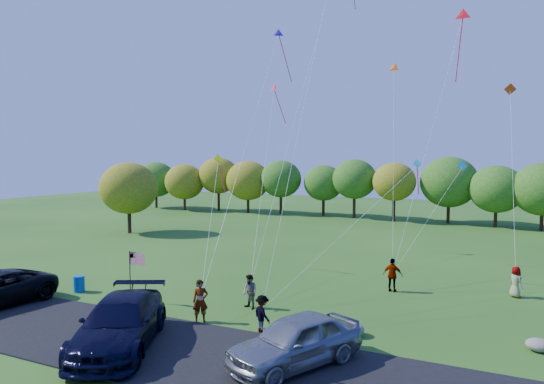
{
  "coord_description": "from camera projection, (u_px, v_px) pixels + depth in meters",
  "views": [
    {
      "loc": [
        10.76,
        -18.64,
        7.34
      ],
      "look_at": [
        -0.87,
        6.0,
        5.42
      ],
      "focal_mm": 32.0,
      "sensor_mm": 36.0,
      "label": 1
    }
  ],
  "objects": [
    {
      "name": "ground",
      "position": [
        233.0,
        320.0,
        21.91
      ],
      "size": [
        140.0,
        140.0,
        0.0
      ],
      "primitive_type": "plane",
      "color": "#245117",
      "rests_on": "ground"
    },
    {
      "name": "asphalt_lane",
      "position": [
        180.0,
        352.0,
        18.3
      ],
      "size": [
        44.0,
        6.0,
        0.06
      ],
      "primitive_type": "cube",
      "color": "black",
      "rests_on": "ground"
    },
    {
      "name": "treeline",
      "position": [
        388.0,
        182.0,
        54.58
      ],
      "size": [
        75.03,
        27.6,
        8.36
      ],
      "color": "#332012",
      "rests_on": "ground"
    },
    {
      "name": "minivan_navy",
      "position": [
        120.0,
        323.0,
        18.61
      ],
      "size": [
        5.23,
        6.97,
        1.88
      ],
      "primitive_type": "imported",
      "rotation": [
        0.0,
        0.0,
        0.46
      ],
      "color": "black",
      "rests_on": "asphalt_lane"
    },
    {
      "name": "minivan_silver",
      "position": [
        295.0,
        341.0,
        16.96
      ],
      "size": [
        4.21,
        5.6,
        1.78
      ],
      "primitive_type": "imported",
      "rotation": [
        0.0,
        0.0,
        -0.47
      ],
      "color": "gray",
      "rests_on": "asphalt_lane"
    },
    {
      "name": "flyer_a",
      "position": [
        200.0,
        301.0,
        21.63
      ],
      "size": [
        0.83,
        0.79,
        1.91
      ],
      "primitive_type": "imported",
      "rotation": [
        0.0,
        0.0,
        0.68
      ],
      "color": "#4C4C59",
      "rests_on": "ground"
    },
    {
      "name": "flyer_b",
      "position": [
        250.0,
        292.0,
        23.57
      ],
      "size": [
        0.99,
        0.9,
        1.67
      ],
      "primitive_type": "imported",
      "rotation": [
        0.0,
        0.0,
        -0.4
      ],
      "color": "#4C4C59",
      "rests_on": "ground"
    },
    {
      "name": "flyer_c",
      "position": [
        262.0,
        314.0,
        20.35
      ],
      "size": [
        1.18,
        1.04,
        1.59
      ],
      "primitive_type": "imported",
      "rotation": [
        0.0,
        0.0,
        2.58
      ],
      "color": "#4C4C59",
      "rests_on": "ground"
    },
    {
      "name": "flyer_d",
      "position": [
        393.0,
        275.0,
        26.58
      ],
      "size": [
        1.08,
        0.46,
        1.85
      ],
      "primitive_type": "imported",
      "rotation": [
        0.0,
        0.0,
        3.14
      ],
      "color": "#4C4C59",
      "rests_on": "ground"
    },
    {
      "name": "flyer_e",
      "position": [
        516.0,
        282.0,
        25.51
      ],
      "size": [
        0.91,
        0.95,
        1.64
      ],
      "primitive_type": "imported",
      "rotation": [
        0.0,
        0.0,
        2.27
      ],
      "color": "#4C4C59",
      "rests_on": "ground"
    },
    {
      "name": "park_bench",
      "position": [
        3.0,
        279.0,
        27.29
      ],
      "size": [
        1.75,
        0.71,
        0.99
      ],
      "rotation": [
        0.0,
        0.0,
        -0.25
      ],
      "color": "#133413",
      "rests_on": "ground"
    },
    {
      "name": "trash_barrel",
      "position": [
        79.0,
        284.0,
        26.55
      ],
      "size": [
        0.59,
        0.59,
        0.88
      ],
      "primitive_type": "cylinder",
      "color": "#0B4FB1",
      "rests_on": "ground"
    },
    {
      "name": "flag_assembly",
      "position": [
        134.0,
        264.0,
        24.39
      ],
      "size": [
        0.98,
        0.63,
        2.65
      ],
      "color": "black",
      "rests_on": "ground"
    },
    {
      "name": "boulder_near",
      "position": [
        351.0,
        329.0,
        20.04
      ],
      "size": [
        1.13,
        0.89,
        0.57
      ],
      "primitive_type": "ellipsoid",
      "color": "gray",
      "rests_on": "ground"
    },
    {
      "name": "boulder_far",
      "position": [
        539.0,
        345.0,
        18.39
      ],
      "size": [
        0.94,
        0.79,
        0.49
      ],
      "primitive_type": "ellipsoid",
      "color": "slate",
      "rests_on": "ground"
    }
  ]
}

